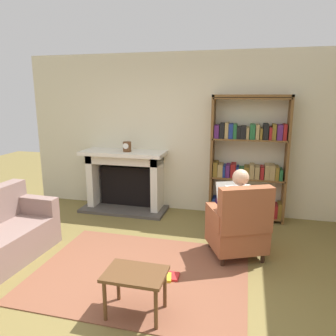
{
  "coord_description": "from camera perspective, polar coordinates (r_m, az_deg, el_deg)",
  "views": [
    {
      "loc": [
        1.11,
        -2.83,
        2.0
      ],
      "look_at": [
        0.1,
        1.2,
        1.05
      ],
      "focal_mm": 34.06,
      "sensor_mm": 36.0,
      "label": 1
    }
  ],
  "objects": [
    {
      "name": "ground",
      "position": [
        3.64,
        -6.53,
        -20.57
      ],
      "size": [
        14.0,
        14.0,
        0.0
      ],
      "primitive_type": "plane",
      "color": "olive"
    },
    {
      "name": "back_wall",
      "position": [
        5.53,
        2.39,
        6.13
      ],
      "size": [
        5.6,
        0.1,
        2.7
      ],
      "primitive_type": "cube",
      "color": "beige",
      "rests_on": "ground"
    },
    {
      "name": "area_rug",
      "position": [
        3.87,
        -4.91,
        -18.16
      ],
      "size": [
        2.4,
        1.8,
        0.01
      ],
      "primitive_type": "cube",
      "color": "brown",
      "rests_on": "ground"
    },
    {
      "name": "fireplace",
      "position": [
        5.71,
        -7.58,
        -1.78
      ],
      "size": [
        1.5,
        0.64,
        1.06
      ],
      "color": "#4C4742",
      "rests_on": "ground"
    },
    {
      "name": "mantel_clock",
      "position": [
        5.47,
        -7.34,
        3.81
      ],
      "size": [
        0.14,
        0.14,
        0.17
      ],
      "color": "brown",
      "rests_on": "fireplace"
    },
    {
      "name": "bookshelf",
      "position": [
        5.27,
        14.12,
        0.88
      ],
      "size": [
        1.2,
        0.32,
        2.01
      ],
      "color": "brown",
      "rests_on": "ground"
    },
    {
      "name": "armchair_reading",
      "position": [
        4.09,
        12.54,
        -10.09
      ],
      "size": [
        0.84,
        0.83,
        0.97
      ],
      "rotation": [
        0.0,
        0.0,
        3.56
      ],
      "color": "#331E14",
      "rests_on": "ground"
    },
    {
      "name": "seated_reader",
      "position": [
        4.12,
        12.05,
        -6.96
      ],
      "size": [
        0.51,
        0.6,
        1.14
      ],
      "rotation": [
        0.0,
        0.0,
        3.56
      ],
      "color": "silver",
      "rests_on": "ground"
    },
    {
      "name": "side_table",
      "position": [
        3.09,
        -5.86,
        -19.15
      ],
      "size": [
        0.56,
        0.39,
        0.43
      ],
      "color": "brown",
      "rests_on": "ground"
    },
    {
      "name": "scattered_books",
      "position": [
        3.73,
        -2.45,
        -19.11
      ],
      "size": [
        0.52,
        0.35,
        0.03
      ],
      "color": "gold",
      "rests_on": "area_rug"
    }
  ]
}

